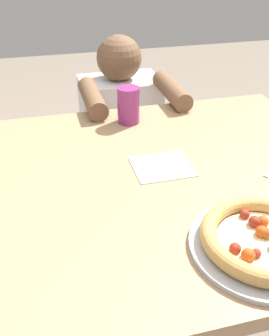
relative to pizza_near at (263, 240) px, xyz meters
name	(u,v)px	position (x,y,z in m)	size (l,w,h in m)	color
dining_table	(158,208)	(-0.12, 0.32, -0.13)	(1.16, 0.94, 0.75)	tan
pizza_near	(263,240)	(0.00, 0.00, 0.00)	(0.30, 0.30, 0.05)	#B7B7BC
drink_cup_colored	(128,105)	(-0.12, 0.67, 0.04)	(0.08, 0.08, 0.12)	#8C2D72
paper_napkin	(162,166)	(-0.10, 0.36, -0.02)	(0.16, 0.14, 0.00)	white
diner_seated	(121,146)	(-0.06, 1.05, -0.32)	(0.38, 0.51, 0.95)	#333847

